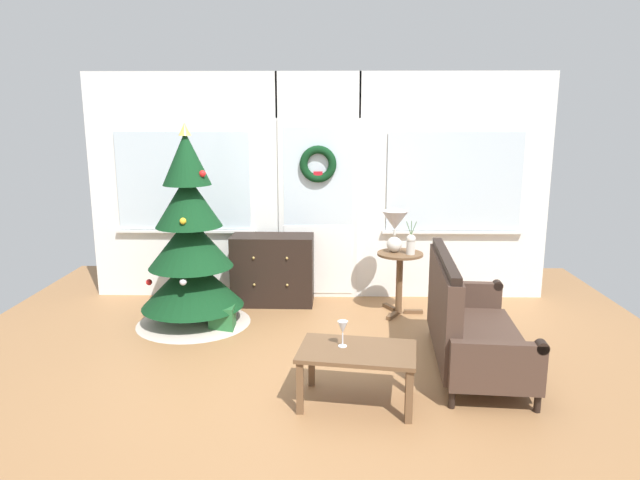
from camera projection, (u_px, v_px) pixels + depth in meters
ground_plane at (313, 373)px, 4.69m from camera, size 6.76×6.76×0.00m
back_wall_with_door at (318, 187)px, 6.45m from camera, size 5.20×0.19×2.55m
christmas_tree at (191, 252)px, 5.67m from camera, size 1.15×1.15×2.01m
dresser_cabinet at (273, 270)px, 6.37m from camera, size 0.91×0.45×0.78m
settee_sofa at (466, 324)px, 4.74m from camera, size 0.83×1.63×0.96m
side_table at (400, 270)px, 6.01m from camera, size 0.50×0.48×0.67m
table_lamp at (395, 225)px, 5.95m from camera, size 0.28×0.28×0.44m
flower_vase at (411, 243)px, 5.88m from camera, size 0.11×0.10×0.35m
coffee_table at (357, 357)px, 4.12m from camera, size 0.91×0.64×0.42m
wine_glass at (343, 328)px, 4.13m from camera, size 0.08×0.08×0.20m
gift_box at (222, 318)px, 5.62m from camera, size 0.24×0.21×0.24m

